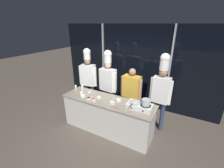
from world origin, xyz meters
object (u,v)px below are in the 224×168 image
prep_bowl_ginger (99,97)px  serving_spoon_solid (113,98)px  prep_bowl_rice (81,93)px  squeeze_bottle_oil (76,87)px  serving_spoon_slotted (116,107)px  chef_head (88,75)px  portable_stove (140,106)px  prep_bowl_chili_flakes (94,99)px  prep_bowl_chicken (112,103)px  person_guest (131,91)px  prep_bowl_bean_sprouts (83,96)px  frying_pan (134,102)px  squeeze_bottle_clear (82,88)px  chef_sous (108,80)px  prep_bowl_noodles (118,100)px  prep_bowl_scallions (89,91)px  prep_bowl_soy_glaze (88,98)px  stock_pot (146,102)px  chef_line (161,88)px

prep_bowl_ginger → serving_spoon_solid: prep_bowl_ginger is taller
prep_bowl_rice → squeeze_bottle_oil: bearing=154.1°
prep_bowl_rice → serving_spoon_slotted: 1.18m
chef_head → portable_stove: bearing=149.1°
prep_bowl_chili_flakes → serving_spoon_slotted: size_ratio=0.53×
prep_bowl_chicken → person_guest: (0.17, 0.82, 0.03)m
prep_bowl_rice → prep_bowl_bean_sprouts: (0.14, -0.10, -0.01)m
frying_pan → squeeze_bottle_clear: bearing=175.4°
prep_bowl_ginger → prep_bowl_chili_flakes: 0.17m
portable_stove → chef_head: chef_head is taller
portable_stove → squeeze_bottle_oil: 1.98m
chef_sous → prep_bowl_chili_flakes: bearing=103.3°
squeeze_bottle_oil → prep_bowl_noodles: squeeze_bottle_oil is taller
prep_bowl_rice → chef_head: size_ratio=0.05×
prep_bowl_scallions → serving_spoon_slotted: 1.13m
frying_pan → prep_bowl_noodles: 0.47m
prep_bowl_rice → prep_bowl_soy_glaze: bearing=-21.0°
prep_bowl_chili_flakes → serving_spoon_slotted: bearing=-4.3°
prep_bowl_bean_sprouts → prep_bowl_scallions: bearing=96.1°
prep_bowl_soy_glaze → prep_bowl_noodles: prep_bowl_noodles is taller
stock_pot → prep_bowl_bean_sprouts: (-1.64, -0.16, -0.17)m
prep_bowl_rice → chef_head: chef_head is taller
frying_pan → serving_spoon_solid: bearing=168.4°
squeeze_bottle_clear → prep_bowl_chicken: (1.10, -0.24, -0.07)m
prep_bowl_bean_sprouts → chef_line: 2.02m
stock_pot → chef_line: 0.70m
prep_bowl_bean_sprouts → prep_bowl_rice: bearing=144.0°
prep_bowl_soy_glaze → prep_bowl_ginger: (0.21, 0.17, -0.00)m
prep_bowl_chicken → chef_sous: bearing=126.0°
frying_pan → prep_bowl_bean_sprouts: 1.39m
prep_bowl_scallions → serving_spoon_slotted: prep_bowl_scallions is taller
prep_bowl_rice → stock_pot: bearing=2.0°
squeeze_bottle_clear → prep_bowl_soy_glaze: (0.45, -0.32, -0.07)m
portable_stove → squeeze_bottle_oil: size_ratio=3.71×
person_guest → chef_line: chef_line is taller
person_guest → prep_bowl_chicken: bearing=83.3°
chef_sous → chef_line: chef_line is taller
serving_spoon_slotted → person_guest: (-0.00, 0.94, 0.04)m
prep_bowl_noodles → stock_pot: bearing=-6.3°
squeeze_bottle_oil → chef_sous: chef_sous is taller
prep_bowl_bean_sprouts → serving_spoon_slotted: prep_bowl_bean_sprouts is taller
chef_line → stock_pot: bearing=78.7°
prep_bowl_bean_sprouts → chef_head: (-0.48, 0.88, 0.24)m
prep_bowl_bean_sprouts → prep_bowl_chicken: bearing=3.3°
squeeze_bottle_clear → serving_spoon_solid: squeeze_bottle_clear is taller
prep_bowl_noodles → chef_sous: chef_sous is taller
serving_spoon_solid → person_guest: (0.27, 0.58, 0.04)m
squeeze_bottle_oil → person_guest: bearing=21.9°
frying_pan → squeeze_bottle_oil: 1.85m
prep_bowl_chili_flakes → chef_head: size_ratio=0.06×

